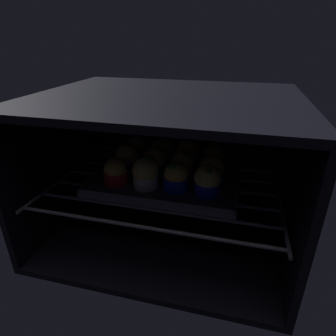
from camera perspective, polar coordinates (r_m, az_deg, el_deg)
oven_cavity at (r=74.38cm, az=0.53°, el=0.86°), size 59.00×47.00×37.00cm
oven_rack at (r=72.18cm, az=-0.29°, el=-2.95°), size 54.80×42.00×0.80cm
baking_tray at (r=72.94cm, az=0.00°, el=-1.67°), size 35.36×28.25×2.20cm
muffin_row0_col0 at (r=68.64cm, az=-10.43°, el=-0.74°), size 5.77×5.77×6.36cm
muffin_row0_col1 at (r=65.70cm, az=-4.51°, el=-0.99°), size 6.05×6.05×7.82cm
muffin_row0_col2 at (r=64.72cm, az=1.60°, el=-1.79°), size 5.77×5.77×6.83cm
muffin_row0_col3 at (r=63.24cm, az=7.88°, el=-2.55°), size 6.05×6.05×6.92cm
muffin_row1_col0 at (r=74.92cm, az=-8.09°, el=1.94°), size 6.25×6.25×7.01cm
muffin_row1_col1 at (r=72.14cm, az=-2.60°, el=1.30°), size 6.02×6.02×7.38cm
muffin_row1_col2 at (r=70.74cm, az=2.88°, el=0.73°), size 5.79×5.79×6.85cm
muffin_row1_col3 at (r=69.41cm, az=8.75°, el=-0.25°), size 6.03×6.03×6.56cm
muffin_row2_col0 at (r=81.10cm, az=-6.23°, el=3.81°), size 5.93×5.93×6.82cm
muffin_row2_col1 at (r=78.90cm, az=-1.17°, el=3.39°), size 6.23×6.23×6.86cm
muffin_row2_col2 at (r=77.10cm, az=3.97°, el=3.03°), size 6.17×6.17×7.42cm
muffin_row2_col3 at (r=76.35cm, az=9.05°, el=2.20°), size 5.77×5.77×7.15cm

